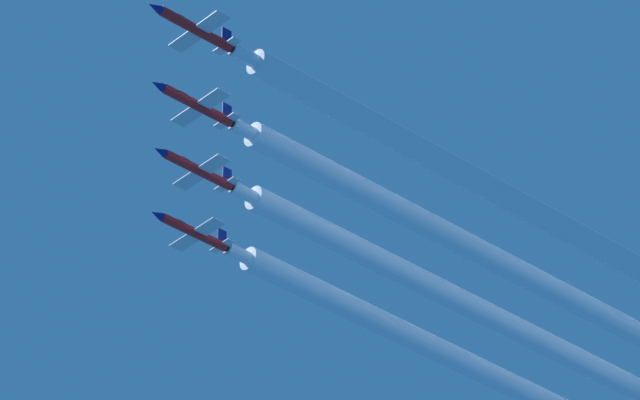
# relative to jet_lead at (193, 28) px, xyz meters

# --- Properties ---
(jet_lead) EXTENTS (7.34, 10.69, 2.57)m
(jet_lead) POSITION_rel_jet_lead_xyz_m (0.00, 0.00, 0.00)
(jet_lead) COLOR red
(jet_second_echelon) EXTENTS (7.34, 10.69, 2.57)m
(jet_second_echelon) POSITION_rel_jet_lead_xyz_m (8.10, -6.99, -1.26)
(jet_second_echelon) COLOR red
(jet_third_echelon) EXTENTS (7.34, 10.69, 2.57)m
(jet_third_echelon) POSITION_rel_jet_lead_xyz_m (16.02, -13.77, -1.88)
(jet_third_echelon) COLOR red
(jet_fourth_echelon) EXTENTS (7.34, 10.69, 2.57)m
(jet_fourth_echelon) POSITION_rel_jet_lead_xyz_m (23.98, -19.86, -3.00)
(jet_fourth_echelon) COLOR red
(smoke_trail_lead) EXTENTS (2.73, 79.27, 2.73)m
(smoke_trail_lead) POSITION_rel_jet_lead_xyz_m (0.00, -44.53, -0.03)
(smoke_trail_lead) COLOR white
(smoke_trail_second_echelon) EXTENTS (2.73, 71.09, 2.73)m
(smoke_trail_second_echelon) POSITION_rel_jet_lead_xyz_m (8.10, -47.44, -1.28)
(smoke_trail_second_echelon) COLOR white
(smoke_trail_third_echelon) EXTENTS (2.73, 75.72, 2.73)m
(smoke_trail_third_echelon) POSITION_rel_jet_lead_xyz_m (16.02, -56.53, -1.91)
(smoke_trail_third_echelon) COLOR white
(smoke_trail_fourth_echelon) EXTENTS (2.73, 77.42, 2.73)m
(smoke_trail_fourth_echelon) POSITION_rel_jet_lead_xyz_m (23.98, -63.47, -3.02)
(smoke_trail_fourth_echelon) COLOR white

